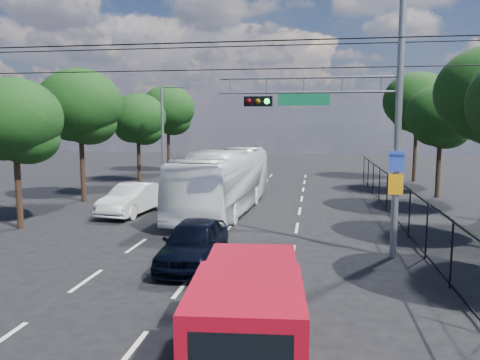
% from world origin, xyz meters
% --- Properties ---
extents(ground, '(120.00, 120.00, 0.00)m').
position_xyz_m(ground, '(0.00, 0.00, 0.00)').
color(ground, black).
rests_on(ground, ground).
extents(lane_markings, '(6.12, 38.00, 0.01)m').
position_xyz_m(lane_markings, '(-0.00, 14.00, 0.01)').
color(lane_markings, beige).
rests_on(lane_markings, ground).
extents(signal_mast, '(6.43, 0.39, 9.50)m').
position_xyz_m(signal_mast, '(5.28, 7.99, 5.24)').
color(signal_mast, slate).
rests_on(signal_mast, ground).
extents(streetlight_left, '(2.09, 0.22, 7.08)m').
position_xyz_m(streetlight_left, '(-6.33, 22.00, 3.94)').
color(streetlight_left, slate).
rests_on(streetlight_left, ground).
extents(utility_wires, '(22.00, 5.04, 0.74)m').
position_xyz_m(utility_wires, '(0.00, 8.83, 7.23)').
color(utility_wires, black).
rests_on(utility_wires, ground).
extents(fence_right, '(0.06, 34.03, 2.00)m').
position_xyz_m(fence_right, '(7.60, 12.17, 1.03)').
color(fence_right, black).
rests_on(fence_right, ground).
extents(tree_right_d, '(4.32, 4.32, 7.02)m').
position_xyz_m(tree_right_d, '(11.42, 22.02, 4.85)').
color(tree_right_d, black).
rests_on(tree_right_d, ground).
extents(tree_right_e, '(5.28, 5.28, 8.58)m').
position_xyz_m(tree_right_e, '(11.62, 30.02, 5.94)').
color(tree_right_e, black).
rests_on(tree_right_e, ground).
extents(tree_left_b, '(4.08, 4.08, 6.63)m').
position_xyz_m(tree_left_b, '(-9.18, 10.02, 4.58)').
color(tree_left_b, black).
rests_on(tree_left_b, ground).
extents(tree_left_c, '(4.80, 4.80, 7.80)m').
position_xyz_m(tree_left_c, '(-9.78, 17.02, 5.40)').
color(tree_left_c, black).
rests_on(tree_left_c, ground).
extents(tree_left_d, '(4.20, 4.20, 6.83)m').
position_xyz_m(tree_left_d, '(-9.38, 25.02, 4.72)').
color(tree_left_d, black).
rests_on(tree_left_d, ground).
extents(tree_left_e, '(4.92, 4.92, 7.99)m').
position_xyz_m(tree_left_e, '(-9.58, 33.02, 5.53)').
color(tree_left_e, black).
rests_on(tree_left_e, ground).
extents(red_pickup, '(2.40, 5.56, 2.02)m').
position_xyz_m(red_pickup, '(2.51, -0.11, 1.08)').
color(red_pickup, black).
rests_on(red_pickup, ground).
extents(navy_hatchback, '(1.84, 4.49, 1.52)m').
position_xyz_m(navy_hatchback, '(-0.19, 6.03, 0.76)').
color(navy_hatchback, black).
rests_on(navy_hatchback, ground).
extents(white_bus, '(3.41, 11.84, 3.26)m').
position_xyz_m(white_bus, '(-0.96, 15.30, 1.63)').
color(white_bus, white).
rests_on(white_bus, ground).
extents(white_van, '(2.21, 4.89, 1.56)m').
position_xyz_m(white_van, '(-5.50, 13.90, 0.78)').
color(white_van, silver).
rests_on(white_van, ground).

